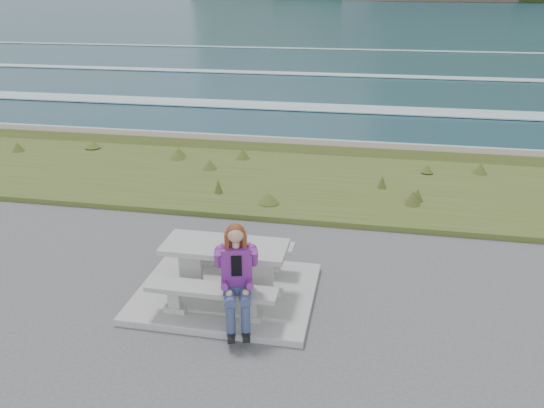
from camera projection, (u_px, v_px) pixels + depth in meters
name	position (u px, v px, depth m)	size (l,w,h in m)	color
concrete_slab	(227.00, 292.00, 7.93)	(2.60, 2.10, 0.10)	#A6A5A1
picnic_table	(225.00, 255.00, 7.69)	(1.80, 0.75, 0.75)	#A6A5A1
bench_landward	(212.00, 294.00, 7.14)	(1.80, 0.35, 0.45)	#A6A5A1
bench_seaward	(238.00, 248.00, 8.42)	(1.80, 0.35, 0.45)	#A6A5A1
grass_verge	(283.00, 184.00, 12.49)	(160.00, 4.50, 0.22)	#3A4F1D
shore_drop	(301.00, 149.00, 15.13)	(160.00, 0.80, 2.20)	brown
ocean	(341.00, 97.00, 31.41)	(1600.00, 1600.00, 0.09)	#1C4251
seated_woman	(237.00, 291.00, 6.89)	(0.56, 0.77, 1.40)	navy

